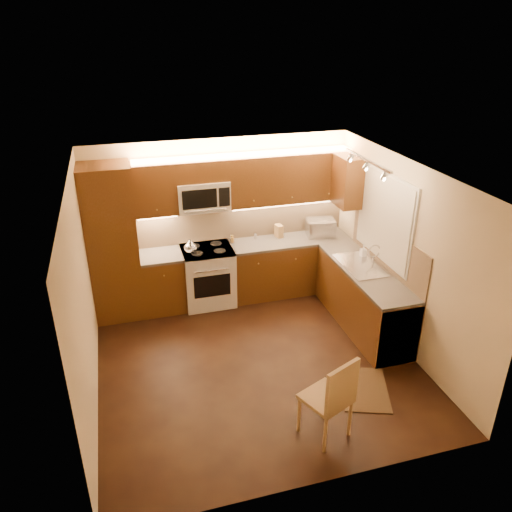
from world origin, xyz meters
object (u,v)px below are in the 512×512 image
object	(u,v)px
stove	(208,276)
soap_bottle	(363,251)
sink	(362,261)
knife_block	(279,231)
microwave	(203,195)
kettle	(190,246)
toaster_oven	(320,227)
dining_chair	(326,396)

from	to	relation	value
stove	soap_bottle	world-z (taller)	soap_bottle
sink	knife_block	world-z (taller)	knife_block
microwave	stove	bearing A→B (deg)	-90.00
microwave	sink	xyz separation A→B (m)	(2.00, -1.26, -0.74)
kettle	stove	bearing A→B (deg)	18.50
kettle	microwave	bearing A→B (deg)	42.45
toaster_oven	knife_block	bearing A→B (deg)	179.34
toaster_oven	dining_chair	xyz separation A→B (m)	(-1.22, -3.15, -0.53)
kettle	knife_block	distance (m)	1.48
microwave	soap_bottle	world-z (taller)	microwave
stove	dining_chair	size ratio (longest dim) A/B	0.92
sink	dining_chair	xyz separation A→B (m)	(-1.35, -1.96, -0.47)
microwave	kettle	size ratio (longest dim) A/B	3.63
kettle	dining_chair	distance (m)	3.20
kettle	soap_bottle	bearing A→B (deg)	-13.46
microwave	kettle	bearing A→B (deg)	-142.51
stove	toaster_oven	world-z (taller)	toaster_oven
soap_bottle	sink	bearing A→B (deg)	-124.73
soap_bottle	dining_chair	bearing A→B (deg)	-128.44
stove	kettle	world-z (taller)	kettle
sink	kettle	xyz separation A→B (m)	(-2.26, 1.06, 0.05)
microwave	soap_bottle	bearing A→B (deg)	-24.90
stove	kettle	size ratio (longest dim) A/B	4.40
sink	soap_bottle	distance (m)	0.30
microwave	sink	world-z (taller)	microwave
toaster_oven	dining_chair	bearing A→B (deg)	-102.29
sink	soap_bottle	size ratio (longest dim) A/B	4.81
knife_block	toaster_oven	bearing A→B (deg)	-19.31
toaster_oven	soap_bottle	distance (m)	0.97
knife_block	stove	bearing A→B (deg)	178.57
microwave	toaster_oven	xyz separation A→B (m)	(1.87, -0.07, -0.69)
sink	soap_bottle	xyz separation A→B (m)	(0.15, 0.26, 0.01)
kettle	toaster_oven	distance (m)	2.13
knife_block	sink	bearing A→B (deg)	-68.27
microwave	dining_chair	distance (m)	3.50
stove	knife_block	world-z (taller)	knife_block
sink	dining_chair	distance (m)	2.43
toaster_oven	knife_block	size ratio (longest dim) A/B	2.14
stove	soap_bottle	distance (m)	2.38
kettle	knife_block	size ratio (longest dim) A/B	1.03
microwave	sink	distance (m)	2.48
toaster_oven	microwave	bearing A→B (deg)	-173.28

